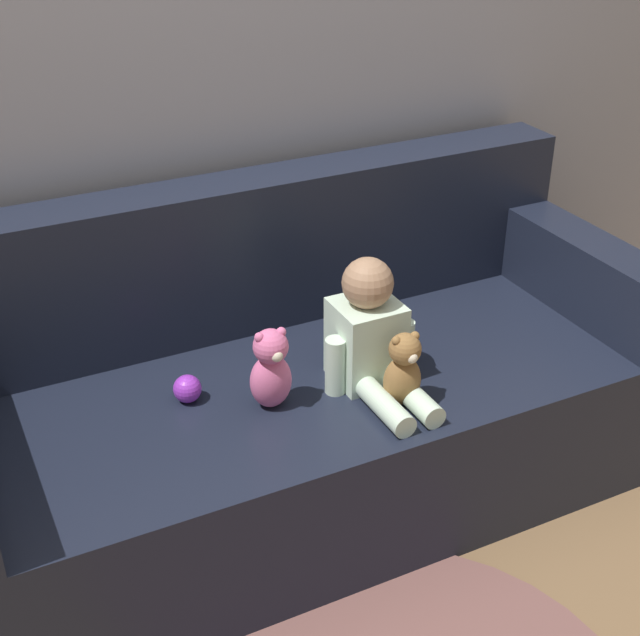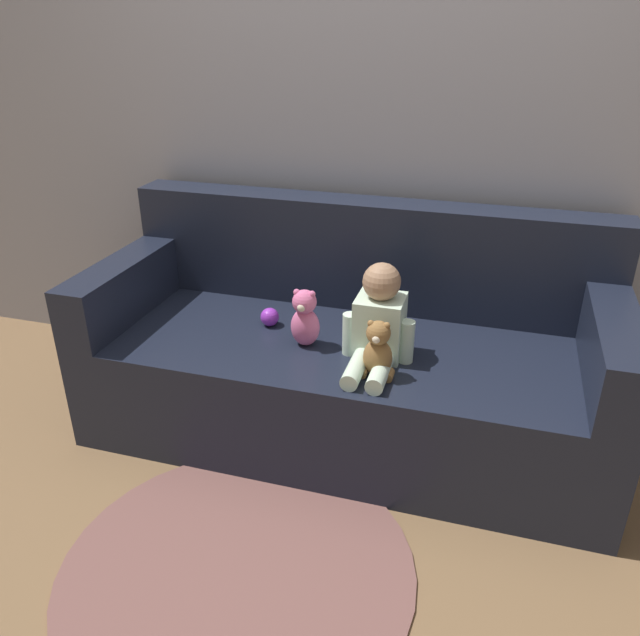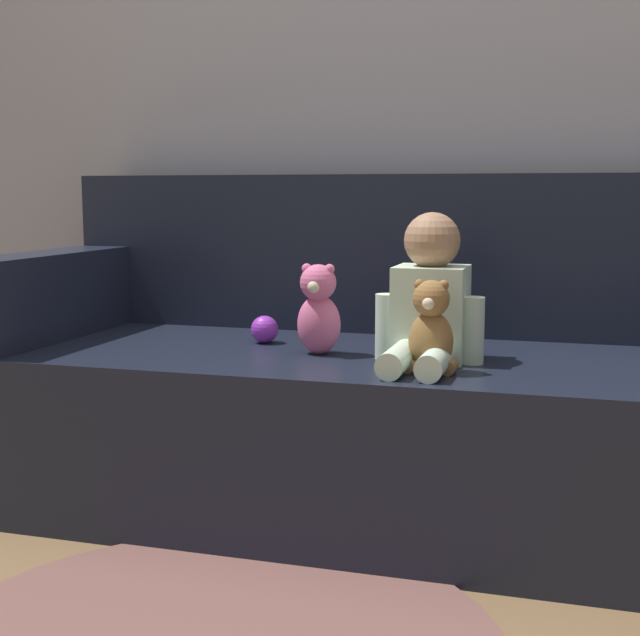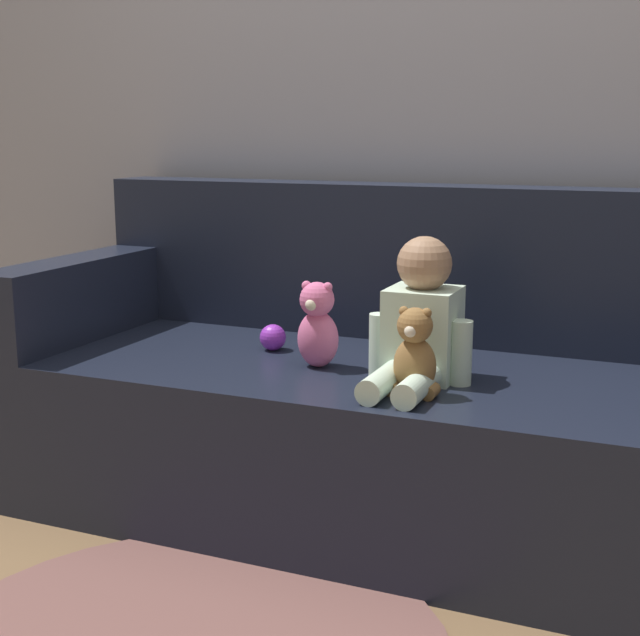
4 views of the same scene
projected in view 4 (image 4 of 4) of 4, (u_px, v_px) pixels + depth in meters
ground_plane at (377, 513)px, 2.55m from camera, size 12.00×12.00×0.00m
wall_back at (439, 56)px, 2.75m from camera, size 8.00×0.05×2.60m
couch at (385, 400)px, 2.54m from camera, size 2.08×0.87×0.92m
person_baby at (420, 326)px, 2.26m from camera, size 0.27×0.38×0.37m
teddy_bear_brown at (415, 354)px, 2.14m from camera, size 0.13×0.10×0.22m
plush_toy_side at (318, 325)px, 2.39m from camera, size 0.11×0.11×0.24m
toy_ball at (273, 337)px, 2.59m from camera, size 0.08×0.08×0.08m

